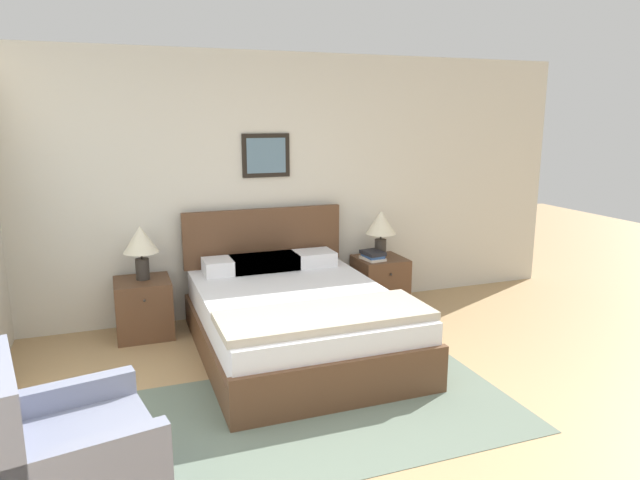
% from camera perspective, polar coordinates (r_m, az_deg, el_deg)
% --- Properties ---
extents(wall_back, '(6.98, 0.09, 2.60)m').
position_cam_1_polar(wall_back, '(5.75, -6.40, 5.39)').
color(wall_back, beige).
rests_on(wall_back, ground_plane).
extents(area_rug_main, '(2.74, 1.54, 0.01)m').
position_cam_1_polar(area_rug_main, '(4.06, -0.05, -16.90)').
color(area_rug_main, slate).
rests_on(area_rug_main, ground_plane).
extents(bed, '(1.60, 2.17, 1.09)m').
position_cam_1_polar(bed, '(4.93, -2.50, -7.73)').
color(bed, brown).
rests_on(bed, ground_plane).
extents(armchair, '(0.88, 0.92, 0.85)m').
position_cam_1_polar(armchair, '(3.39, -23.72, -19.15)').
color(armchair, gray).
rests_on(armchair, ground_plane).
extents(nightstand_near_window, '(0.49, 0.51, 0.53)m').
position_cam_1_polar(nightstand_near_window, '(5.50, -17.22, -6.50)').
color(nightstand_near_window, brown).
rests_on(nightstand_near_window, ground_plane).
extents(nightstand_by_door, '(0.49, 0.51, 0.53)m').
position_cam_1_polar(nightstand_by_door, '(6.09, 5.99, -4.20)').
color(nightstand_by_door, brown).
rests_on(nightstand_by_door, ground_plane).
extents(table_lamp_near_window, '(0.32, 0.32, 0.50)m').
position_cam_1_polar(table_lamp_near_window, '(5.37, -17.49, -0.23)').
color(table_lamp_near_window, '#2D2823').
rests_on(table_lamp_near_window, nightstand_near_window).
extents(table_lamp_by_door, '(0.32, 0.32, 0.50)m').
position_cam_1_polar(table_lamp_by_door, '(5.97, 6.11, 1.50)').
color(table_lamp_by_door, '#2D2823').
rests_on(table_lamp_by_door, nightstand_by_door).
extents(book_thick_bottom, '(0.22, 0.27, 0.03)m').
position_cam_1_polar(book_thick_bottom, '(5.92, 5.29, -1.85)').
color(book_thick_bottom, silver).
rests_on(book_thick_bottom, nightstand_by_door).
extents(book_hardcover_middle, '(0.17, 0.24, 0.03)m').
position_cam_1_polar(book_hardcover_middle, '(5.92, 5.30, -1.58)').
color(book_hardcover_middle, '#335693').
rests_on(book_hardcover_middle, book_thick_bottom).
extents(book_novel_upper, '(0.21, 0.27, 0.04)m').
position_cam_1_polar(book_novel_upper, '(5.91, 5.31, -1.28)').
color(book_novel_upper, '#232328').
rests_on(book_novel_upper, book_hardcover_middle).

